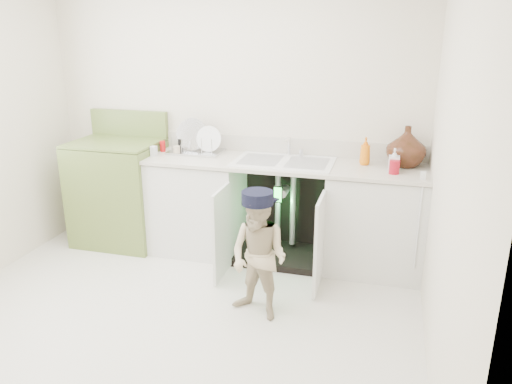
% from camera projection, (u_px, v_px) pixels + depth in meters
% --- Properties ---
extents(ground, '(3.50, 3.50, 0.00)m').
position_uv_depth(ground, '(172.00, 319.00, 3.60)').
color(ground, beige).
rests_on(ground, ground).
extents(room_shell, '(6.00, 5.50, 1.26)m').
position_uv_depth(room_shell, '(161.00, 150.00, 3.20)').
color(room_shell, beige).
rests_on(room_shell, ground).
extents(counter_run, '(2.44, 1.02, 1.24)m').
position_uv_depth(counter_run, '(287.00, 208.00, 4.41)').
color(counter_run, silver).
rests_on(counter_run, ground).
extents(avocado_stove, '(0.80, 0.65, 1.24)m').
position_uv_depth(avocado_stove, '(120.00, 191.00, 4.78)').
color(avocado_stove, olive).
rests_on(avocado_stove, ground).
extents(repair_worker, '(0.54, 0.89, 0.94)m').
position_uv_depth(repair_worker, '(259.00, 255.00, 3.50)').
color(repair_worker, '#C4B18D').
rests_on(repair_worker, ground).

